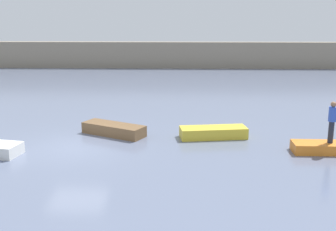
{
  "coord_description": "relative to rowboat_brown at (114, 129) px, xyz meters",
  "views": [
    {
      "loc": [
        4.52,
        -17.08,
        5.6
      ],
      "look_at": [
        3.91,
        3.9,
        0.51
      ],
      "focal_mm": 44.51,
      "sensor_mm": 36.0,
      "label": 1
    }
  ],
  "objects": [
    {
      "name": "rowboat_brown",
      "position": [
        0.0,
        0.0,
        0.0
      ],
      "size": [
        3.23,
        2.35,
        0.53
      ],
      "primitive_type": "cube",
      "rotation": [
        0.0,
        0.0,
        -0.48
      ],
      "color": "brown",
      "rests_on": "ground_plane"
    },
    {
      "name": "rowboat_yellow",
      "position": [
        4.72,
        -0.35,
        -0.01
      ],
      "size": [
        3.2,
        1.45,
        0.51
      ],
      "primitive_type": "cube",
      "rotation": [
        0.0,
        0.0,
        0.14
      ],
      "color": "gold",
      "rests_on": "ground_plane"
    },
    {
      "name": "ground_plane",
      "position": [
        -1.37,
        -2.0,
        -0.26
      ],
      "size": [
        120.0,
        120.0,
        0.0
      ],
      "primitive_type": "plane",
      "color": "slate"
    },
    {
      "name": "embankment_wall",
      "position": [
        -1.37,
        25.91,
        1.12
      ],
      "size": [
        80.0,
        1.2,
        2.77
      ],
      "primitive_type": "cube",
      "color": "gray",
      "rests_on": "ground_plane"
    },
    {
      "name": "rowboat_orange",
      "position": [
        9.39,
        -2.39,
        -0.05
      ],
      "size": [
        3.05,
        1.05,
        0.43
      ],
      "primitive_type": "cube",
      "rotation": [
        0.0,
        0.0,
        -0.02
      ],
      "color": "orange",
      "rests_on": "ground_plane"
    },
    {
      "name": "person_blue_shirt",
      "position": [
        9.39,
        -2.39,
        1.14
      ],
      "size": [
        0.32,
        0.32,
        1.75
      ],
      "color": "#232838",
      "rests_on": "rowboat_orange"
    }
  ]
}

